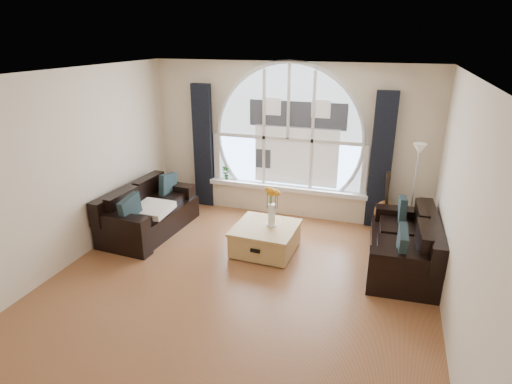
# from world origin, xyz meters

# --- Properties ---
(ground) EXTENTS (5.00, 5.50, 0.01)m
(ground) POSITION_xyz_m (0.00, 0.00, 0.00)
(ground) COLOR brown
(ground) RESTS_ON ground
(ceiling) EXTENTS (5.00, 5.50, 0.01)m
(ceiling) POSITION_xyz_m (0.00, 0.00, 2.70)
(ceiling) COLOR silver
(ceiling) RESTS_ON ground
(wall_back) EXTENTS (5.00, 0.01, 2.70)m
(wall_back) POSITION_xyz_m (0.00, 2.75, 1.35)
(wall_back) COLOR beige
(wall_back) RESTS_ON ground
(wall_front) EXTENTS (5.00, 0.01, 2.70)m
(wall_front) POSITION_xyz_m (0.00, -2.75, 1.35)
(wall_front) COLOR beige
(wall_front) RESTS_ON ground
(wall_left) EXTENTS (0.01, 5.50, 2.70)m
(wall_left) POSITION_xyz_m (-2.50, 0.00, 1.35)
(wall_left) COLOR beige
(wall_left) RESTS_ON ground
(wall_right) EXTENTS (0.01, 5.50, 2.70)m
(wall_right) POSITION_xyz_m (2.50, 0.00, 1.35)
(wall_right) COLOR beige
(wall_right) RESTS_ON ground
(attic_slope) EXTENTS (0.92, 5.50, 0.72)m
(attic_slope) POSITION_xyz_m (2.20, 0.00, 2.35)
(attic_slope) COLOR silver
(attic_slope) RESTS_ON ground
(arched_window) EXTENTS (2.60, 0.06, 2.15)m
(arched_window) POSITION_xyz_m (0.00, 2.72, 1.62)
(arched_window) COLOR silver
(arched_window) RESTS_ON wall_back
(window_sill) EXTENTS (2.90, 0.22, 0.08)m
(window_sill) POSITION_xyz_m (0.00, 2.65, 0.51)
(window_sill) COLOR white
(window_sill) RESTS_ON wall_back
(window_frame) EXTENTS (2.76, 0.08, 2.15)m
(window_frame) POSITION_xyz_m (0.00, 2.69, 1.62)
(window_frame) COLOR white
(window_frame) RESTS_ON wall_back
(neighbor_house) EXTENTS (1.70, 0.02, 1.50)m
(neighbor_house) POSITION_xyz_m (0.15, 2.71, 1.50)
(neighbor_house) COLOR silver
(neighbor_house) RESTS_ON wall_back
(curtain_left) EXTENTS (0.35, 0.12, 2.30)m
(curtain_left) POSITION_xyz_m (-1.60, 2.63, 1.15)
(curtain_left) COLOR black
(curtain_left) RESTS_ON ground
(curtain_right) EXTENTS (0.35, 0.12, 2.30)m
(curtain_right) POSITION_xyz_m (1.60, 2.63, 1.15)
(curtain_right) COLOR black
(curtain_right) RESTS_ON ground
(sofa_left) EXTENTS (0.99, 1.80, 0.78)m
(sofa_left) POSITION_xyz_m (-1.97, 1.22, 0.40)
(sofa_left) COLOR black
(sofa_left) RESTS_ON ground
(sofa_right) EXTENTS (0.96, 1.78, 0.77)m
(sofa_right) POSITION_xyz_m (2.04, 1.32, 0.40)
(sofa_right) COLOR black
(sofa_right) RESTS_ON ground
(coffee_chest) EXTENTS (0.95, 0.95, 0.45)m
(coffee_chest) POSITION_xyz_m (0.06, 1.17, 0.22)
(coffee_chest) COLOR tan
(coffee_chest) RESTS_ON ground
(throw_blanket) EXTENTS (0.57, 0.57, 0.10)m
(throw_blanket) POSITION_xyz_m (-1.78, 1.05, 0.50)
(throw_blanket) COLOR silver
(throw_blanket) RESTS_ON sofa_left
(vase_flowers) EXTENTS (0.24, 0.24, 0.70)m
(vase_flowers) POSITION_xyz_m (0.14, 1.21, 0.80)
(vase_flowers) COLOR white
(vase_flowers) RESTS_ON coffee_chest
(floor_lamp) EXTENTS (0.24, 0.24, 1.60)m
(floor_lamp) POSITION_xyz_m (2.13, 2.20, 0.80)
(floor_lamp) COLOR #B2B2B2
(floor_lamp) RESTS_ON ground
(guitar) EXTENTS (0.42, 0.36, 1.06)m
(guitar) POSITION_xyz_m (1.74, 2.53, 0.53)
(guitar) COLOR #93592C
(guitar) RESTS_ON ground
(potted_plant) EXTENTS (0.16, 0.13, 0.27)m
(potted_plant) POSITION_xyz_m (-1.16, 2.65, 0.69)
(potted_plant) COLOR #1E6023
(potted_plant) RESTS_ON window_sill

